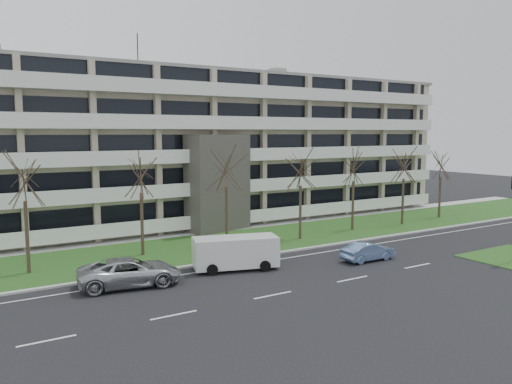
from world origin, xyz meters
TOP-DOWN VIEW (x-y plane):
  - ground at (0.00, 0.00)m, footprint 160.00×160.00m
  - grass_verge at (0.00, 13.00)m, footprint 90.00×10.00m
  - curb at (0.00, 8.00)m, footprint 90.00×0.35m
  - sidewalk at (0.00, 18.50)m, footprint 90.00×2.00m
  - lane_edge_line at (0.00, 6.50)m, footprint 90.00×0.12m
  - apartment_building at (-0.01, 25.32)m, footprint 60.50×15.10m
  - silver_pickup at (-12.37, 5.98)m, footprint 6.46×3.77m
  - blue_sedan at (4.11, 2.90)m, footprint 4.11×1.48m
  - white_van at (-5.07, 5.87)m, footprint 6.02×3.61m
  - tree_1 at (-17.22, 11.99)m, footprint 4.28×4.28m
  - tree_2 at (-9.27, 12.78)m, footprint 4.24×4.24m
  - tree_3 at (-2.14, 12.76)m, footprint 4.28×4.28m
  - tree_4 at (4.24, 11.26)m, footprint 4.17×4.17m
  - tree_5 at (10.94, 12.01)m, footprint 4.16×4.16m
  - tree_6 at (17.08, 11.47)m, footprint 4.13×4.13m
  - tree_7 at (23.69, 12.29)m, footprint 3.98×3.98m

SIDE VIEW (x-z plane):
  - ground at x=0.00m, z-range 0.00..0.00m
  - lane_edge_line at x=0.00m, z-range 0.00..0.01m
  - grass_verge at x=0.00m, z-range 0.00..0.06m
  - sidewalk at x=0.00m, z-range 0.00..0.08m
  - curb at x=0.00m, z-range 0.00..0.12m
  - blue_sedan at x=4.11m, z-range 0.00..1.35m
  - silver_pickup at x=-12.37m, z-range 0.00..1.69m
  - white_van at x=-5.07m, z-range 0.22..2.41m
  - tree_7 at x=23.69m, z-range 2.21..10.17m
  - tree_6 at x=17.08m, z-range 2.30..10.56m
  - tree_5 at x=10.94m, z-range 2.31..10.64m
  - tree_4 at x=4.24m, z-range 2.32..10.65m
  - tree_2 at x=-9.27m, z-range 2.35..10.83m
  - tree_3 at x=-2.14m, z-range 2.38..10.93m
  - tree_1 at x=-17.22m, z-range 2.38..10.94m
  - apartment_building at x=-0.01m, z-range -1.76..16.99m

